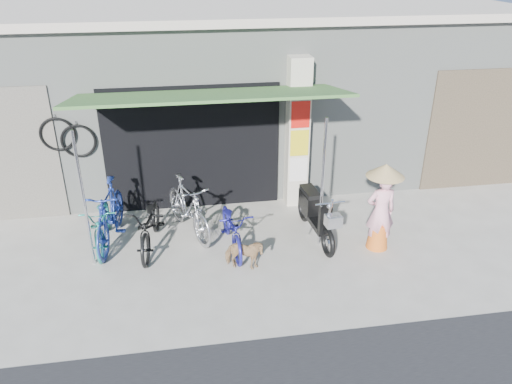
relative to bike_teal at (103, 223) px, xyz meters
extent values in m
plane|color=#B0AA9F|center=(2.87, -1.33, -0.44)|extent=(80.00, 80.00, 0.00)
cube|color=#949991|center=(2.87, 3.77, 1.31)|extent=(12.00, 5.00, 3.50)
cube|color=beige|center=(2.87, 3.77, 3.14)|extent=(12.30, 5.30, 0.16)
cube|color=black|center=(1.67, 1.25, 0.81)|extent=(3.40, 0.06, 2.50)
cube|color=black|center=(1.67, 1.26, 0.11)|extent=(3.06, 0.04, 1.10)
torus|color=black|center=(-0.43, 1.21, 1.11)|extent=(0.65, 0.05, 0.65)
cylinder|color=silver|center=(-0.43, 1.23, 1.43)|extent=(0.02, 0.02, 0.12)
torus|color=black|center=(-0.78, 1.21, 1.26)|extent=(0.65, 0.05, 0.65)
cylinder|color=silver|center=(-0.78, 1.23, 1.58)|extent=(0.02, 0.02, 0.12)
cube|color=beige|center=(3.72, 1.12, 1.06)|extent=(0.42, 0.42, 3.00)
cube|color=red|center=(3.72, 0.90, 1.51)|extent=(0.36, 0.02, 0.52)
cube|color=yellow|center=(3.72, 0.90, 0.94)|extent=(0.36, 0.02, 0.52)
cube|color=white|center=(3.72, 0.90, 0.38)|extent=(0.36, 0.02, 0.50)
cube|color=#365F2B|center=(1.97, 0.32, 2.11)|extent=(4.60, 1.88, 0.35)
cylinder|color=silver|center=(-0.13, -0.58, 0.74)|extent=(0.05, 0.05, 2.36)
cylinder|color=silver|center=(3.77, -0.58, 0.74)|extent=(0.05, 0.05, 2.36)
cube|color=brown|center=(7.87, 1.26, 0.86)|extent=(2.60, 0.06, 2.60)
imported|color=#1D8374|center=(0.00, 0.00, 0.00)|extent=(0.62, 1.68, 0.88)
imported|color=navy|center=(0.13, 0.07, 0.13)|extent=(0.76, 1.94, 1.14)
imported|color=black|center=(0.83, -0.22, 0.02)|extent=(0.81, 1.80, 0.91)
imported|color=#B1B0B6|center=(1.49, 0.17, 0.10)|extent=(1.15, 1.85, 1.08)
imported|color=navy|center=(2.23, -0.47, -0.02)|extent=(0.69, 1.63, 0.84)
imported|color=#9E7D53|center=(2.34, -1.14, -0.16)|extent=(0.72, 0.49, 0.56)
torus|color=black|center=(3.81, -0.98, -0.18)|extent=(0.13, 0.53, 0.52)
torus|color=black|center=(3.71, 0.30, -0.18)|extent=(0.13, 0.53, 0.52)
cube|color=black|center=(3.76, -0.34, -0.10)|extent=(0.29, 0.95, 0.10)
cube|color=black|center=(3.73, 0.01, 0.11)|extent=(0.30, 0.56, 0.34)
cube|color=black|center=(3.73, 0.01, 0.32)|extent=(0.28, 0.56, 0.09)
cube|color=black|center=(3.80, -0.78, 0.17)|extent=(0.22, 0.12, 0.55)
cylinder|color=silver|center=(3.81, -0.95, 0.57)|extent=(0.51, 0.07, 0.03)
cube|color=silver|center=(3.82, -1.13, 0.33)|extent=(0.27, 0.22, 0.20)
imported|color=#F0A2B5|center=(4.76, -0.84, 0.27)|extent=(0.52, 0.34, 1.42)
cone|color=orange|center=(4.76, -0.84, -0.21)|extent=(0.38, 0.38, 0.46)
cone|color=tan|center=(4.76, -0.84, 1.05)|extent=(0.64, 0.64, 0.22)
camera|label=1|loc=(1.46, -7.94, 4.34)|focal=35.00mm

